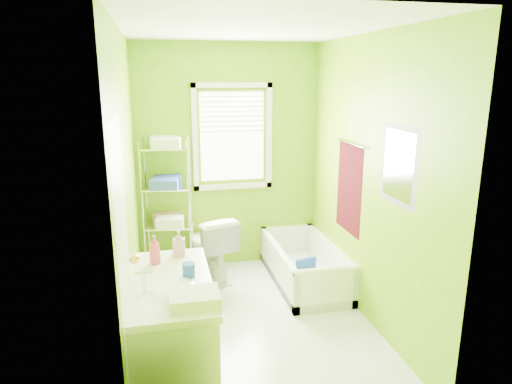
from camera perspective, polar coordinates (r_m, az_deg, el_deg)
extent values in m
plane|color=silver|center=(4.42, -0.16, -15.98)|extent=(2.90, 2.90, 0.00)
cube|color=#699807|center=(5.32, -3.49, 4.24)|extent=(2.10, 0.04, 2.60)
cube|color=#699807|center=(2.59, 6.68, -6.86)|extent=(2.10, 0.04, 2.60)
cube|color=#699807|center=(3.85, -15.63, -0.21)|extent=(0.04, 2.90, 2.60)
cube|color=#699807|center=(4.27, 13.74, 1.32)|extent=(0.04, 2.90, 2.60)
cube|color=white|center=(3.83, -0.19, 19.86)|extent=(2.10, 2.90, 0.04)
cube|color=white|center=(5.28, -2.98, 6.91)|extent=(0.74, 0.01, 1.01)
cube|color=white|center=(5.37, -2.86, 0.74)|extent=(0.92, 0.05, 0.06)
cube|color=white|center=(5.22, -3.02, 13.21)|extent=(0.92, 0.05, 0.06)
cube|color=white|center=(5.21, -7.64, 6.70)|extent=(0.06, 0.05, 1.22)
cube|color=white|center=(5.35, 1.64, 7.02)|extent=(0.06, 0.05, 1.22)
cube|color=white|center=(5.23, -2.97, 10.03)|extent=(0.72, 0.02, 0.50)
cube|color=white|center=(3.00, -15.94, -10.48)|extent=(0.02, 0.80, 2.00)
sphere|color=gold|center=(3.30, -14.97, -8.08)|extent=(0.07, 0.07, 0.07)
cube|color=#3E070C|center=(4.60, 11.57, 0.46)|extent=(0.02, 0.58, 0.90)
cylinder|color=silver|center=(4.51, 11.68, 6.00)|extent=(0.02, 0.62, 0.02)
cube|color=#CC5972|center=(3.74, 17.46, 3.16)|extent=(0.02, 0.54, 0.64)
cube|color=white|center=(3.73, 17.35, 3.16)|extent=(0.01, 0.44, 0.54)
cube|color=white|center=(5.20, 5.96, -10.56)|extent=(0.66, 1.42, 0.09)
cube|color=white|center=(5.05, 2.75, -9.21)|extent=(0.07, 1.42, 0.43)
cube|color=white|center=(5.23, 9.15, -8.54)|extent=(0.07, 1.42, 0.43)
cube|color=white|center=(4.56, 8.73, -12.12)|extent=(0.66, 0.07, 0.43)
cube|color=white|center=(5.73, 3.88, -6.30)|extent=(0.66, 0.07, 0.43)
cylinder|color=white|center=(4.47, 8.83, -9.68)|extent=(0.66, 0.07, 0.07)
cylinder|color=#1438BF|center=(4.93, 7.01, -11.07)|extent=(0.33, 0.33, 0.06)
cylinder|color=#FFFB1A|center=(4.91, 7.03, -10.51)|extent=(0.31, 0.31, 0.05)
cube|color=#1438BF|center=(4.98, 6.25, -9.41)|extent=(0.24, 0.09, 0.21)
imported|color=white|center=(5.15, -5.79, -6.82)|extent=(0.62, 0.83, 0.76)
cube|color=white|center=(3.49, -10.46, -17.53)|extent=(0.55, 1.11, 0.81)
cube|color=white|center=(3.29, -10.81, -11.17)|extent=(0.58, 1.14, 0.05)
ellipsoid|color=white|center=(3.15, -10.34, -12.40)|extent=(0.38, 0.50, 0.13)
cylinder|color=silver|center=(3.11, -13.81, -10.93)|extent=(0.03, 0.03, 0.16)
cylinder|color=silver|center=(3.08, -13.89, -9.75)|extent=(0.12, 0.02, 0.02)
imported|color=#DD416D|center=(3.53, -12.55, -7.03)|extent=(0.10, 0.11, 0.22)
imported|color=pink|center=(3.65, -9.63, -6.30)|extent=(0.10, 0.10, 0.20)
cylinder|color=#193EA7|center=(3.29, -8.42, -9.62)|extent=(0.09, 0.09, 0.10)
cube|color=silver|center=(2.92, -7.71, -13.01)|extent=(0.31, 0.24, 0.08)
cylinder|color=silver|center=(5.09, -13.97, -2.59)|extent=(0.02, 0.02, 1.57)
cylinder|color=silver|center=(5.38, -13.49, -1.65)|extent=(0.02, 0.02, 1.57)
cylinder|color=silver|center=(5.04, -8.33, -2.49)|extent=(0.02, 0.02, 1.57)
cylinder|color=silver|center=(5.33, -8.16, -1.55)|extent=(0.02, 0.02, 1.57)
cube|color=silver|center=(5.41, -10.67, -8.56)|extent=(0.56, 0.39, 0.02)
cube|color=silver|center=(5.26, -10.90, -4.11)|extent=(0.56, 0.39, 0.02)
cube|color=silver|center=(5.14, -11.13, 0.57)|extent=(0.56, 0.39, 0.02)
cube|color=silver|center=(5.05, -11.37, 5.44)|extent=(0.56, 0.39, 0.02)
cube|color=silver|center=(4.95, -11.18, 6.00)|extent=(0.32, 0.23, 0.11)
cube|color=silver|center=(5.16, -11.41, 6.33)|extent=(0.32, 0.23, 0.11)
cube|color=#314AB2|center=(5.03, -11.40, 1.00)|extent=(0.32, 0.23, 0.11)
cube|color=#314AB2|center=(5.24, -10.93, 1.55)|extent=(0.32, 0.23, 0.11)
cube|color=silver|center=(5.16, -10.72, -3.72)|extent=(0.32, 0.23, 0.11)
cube|color=#CE8D97|center=(5.36, -11.10, -3.05)|extent=(0.32, 0.23, 0.11)
cube|color=#CE8D97|center=(5.33, -7.96, -6.72)|extent=(0.06, 0.28, 0.49)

